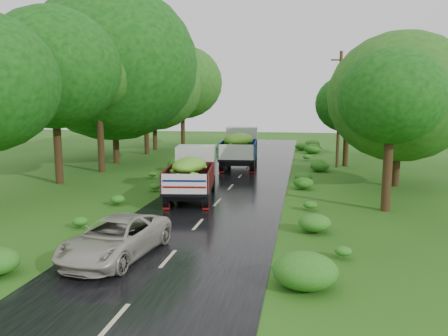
% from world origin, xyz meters
% --- Properties ---
extents(ground, '(120.00, 120.00, 0.00)m').
position_xyz_m(ground, '(0.00, 0.00, 0.00)').
color(ground, '#1F470F').
rests_on(ground, ground).
extents(road, '(6.50, 80.00, 0.02)m').
position_xyz_m(road, '(0.00, 5.00, 0.01)').
color(road, black).
rests_on(road, ground).
extents(road_lines, '(0.12, 69.60, 0.00)m').
position_xyz_m(road_lines, '(0.00, 6.00, 0.02)').
color(road_lines, '#BFB78C').
rests_on(road_lines, road).
extents(truck_near, '(2.94, 6.26, 2.53)m').
position_xyz_m(truck_near, '(-1.48, 8.89, 1.43)').
color(truck_near, black).
rests_on(truck_near, ground).
extents(truck_far, '(2.98, 7.21, 2.96)m').
position_xyz_m(truck_far, '(-0.62, 20.14, 1.68)').
color(truck_far, black).
rests_on(truck_far, ground).
extents(car, '(2.63, 4.74, 1.25)m').
position_xyz_m(car, '(-1.68, -0.13, 0.65)').
color(car, '#ABA698').
rests_on(car, road).
extents(utility_pole, '(1.50, 0.47, 8.65)m').
position_xyz_m(utility_pole, '(6.69, 21.24, 4.45)').
color(utility_pole, '#382616').
rests_on(utility_pole, ground).
extents(trees_left, '(6.04, 34.84, 10.23)m').
position_xyz_m(trees_left, '(-10.51, 21.93, 6.89)').
color(trees_left, black).
rests_on(trees_left, ground).
extents(trees_right, '(6.67, 24.47, 7.37)m').
position_xyz_m(trees_right, '(9.19, 18.50, 5.23)').
color(trees_right, black).
rests_on(trees_right, ground).
extents(shrubs, '(11.90, 44.00, 0.70)m').
position_xyz_m(shrubs, '(0.00, 14.00, 0.35)').
color(shrubs, '#296016').
rests_on(shrubs, ground).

